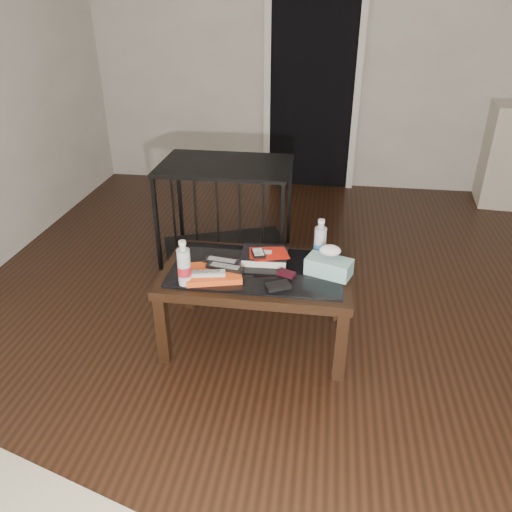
{
  "coord_description": "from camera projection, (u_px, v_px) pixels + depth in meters",
  "views": [
    {
      "loc": [
        -0.22,
        -2.42,
        1.77
      ],
      "look_at": [
        -0.55,
        -0.17,
        0.55
      ],
      "focal_mm": 35.0,
      "sensor_mm": 36.0,
      "label": 1
    }
  ],
  "objects": [
    {
      "name": "remote_black_front",
      "position": [
        225.0,
        267.0,
        2.57
      ],
      "size": [
        0.21,
        0.09,
        0.02
      ],
      "primitive_type": "cube",
      "rotation": [
        0.0,
        0.0,
        -0.18
      ],
      "color": "black",
      "rests_on": "magazines"
    },
    {
      "name": "dvd_mailers",
      "position": [
        267.0,
        253.0,
        2.7
      ],
      "size": [
        0.21,
        0.17,
        0.01
      ],
      "primitive_type": "cube",
      "rotation": [
        0.0,
        0.0,
        0.17
      ],
      "color": "red",
      "rests_on": "textbook"
    },
    {
      "name": "doorway",
      "position": [
        312.0,
        80.0,
        4.64
      ],
      "size": [
        0.9,
        0.08,
        2.07
      ],
      "color": "black",
      "rests_on": "ground"
    },
    {
      "name": "water_bottle_right",
      "position": [
        320.0,
        240.0,
        2.67
      ],
      "size": [
        0.08,
        0.08,
        0.24
      ],
      "primitive_type": "cylinder",
      "rotation": [
        0.0,
        0.0,
        -0.28
      ],
      "color": "#B8BEC3",
      "rests_on": "coffee_table"
    },
    {
      "name": "flip_phone",
      "position": [
        286.0,
        273.0,
        2.57
      ],
      "size": [
        0.1,
        0.08,
        0.02
      ],
      "primitive_type": "cube",
      "rotation": [
        0.0,
        0.0,
        -0.43
      ],
      "color": "black",
      "rests_on": "coffee_table"
    },
    {
      "name": "water_bottle_left",
      "position": [
        184.0,
        263.0,
        2.45
      ],
      "size": [
        0.07,
        0.07,
        0.24
      ],
      "primitive_type": "cylinder",
      "rotation": [
        0.0,
        0.0,
        0.02
      ],
      "color": "silver",
      "rests_on": "coffee_table"
    },
    {
      "name": "ground",
      "position": [
        352.0,
        331.0,
        2.92
      ],
      "size": [
        5.0,
        5.0,
        0.0
      ],
      "primitive_type": "plane",
      "color": "black",
      "rests_on": "ground"
    },
    {
      "name": "room_shell",
      "position": [
        386.0,
        28.0,
        2.16
      ],
      "size": [
        5.0,
        5.0,
        5.0
      ],
      "color": "beige",
      "rests_on": "ground"
    },
    {
      "name": "pet_crate",
      "position": [
        227.0,
        227.0,
        3.65
      ],
      "size": [
        1.06,
        0.89,
        0.71
      ],
      "rotation": [
        0.0,
        0.0,
        0.38
      ],
      "color": "black",
      "rests_on": "ground"
    },
    {
      "name": "remote_silver",
      "position": [
        205.0,
        273.0,
        2.52
      ],
      "size": [
        0.21,
        0.09,
        0.02
      ],
      "primitive_type": "cube",
      "rotation": [
        0.0,
        0.0,
        0.2
      ],
      "color": "silver",
      "rests_on": "magazines"
    },
    {
      "name": "ipod",
      "position": [
        258.0,
        253.0,
        2.67
      ],
      "size": [
        0.09,
        0.12,
        0.02
      ],
      "primitive_type": "cube",
      "rotation": [
        0.0,
        0.0,
        0.32
      ],
      "color": "black",
      "rests_on": "dvd_mailers"
    },
    {
      "name": "wallet",
      "position": [
        278.0,
        286.0,
        2.47
      ],
      "size": [
        0.14,
        0.12,
        0.02
      ],
      "primitive_type": "cube",
      "rotation": [
        0.0,
        0.0,
        0.47
      ],
      "color": "black",
      "rests_on": "coffee_table"
    },
    {
      "name": "remote_black_back",
      "position": [
        222.0,
        261.0,
        2.63
      ],
      "size": [
        0.21,
        0.08,
        0.02
      ],
      "primitive_type": "cube",
      "rotation": [
        0.0,
        0.0,
        -0.16
      ],
      "color": "black",
      "rests_on": "magazines"
    },
    {
      "name": "tissue_box",
      "position": [
        329.0,
        267.0,
        2.57
      ],
      "size": [
        0.26,
        0.19,
        0.09
      ],
      "primitive_type": "cube",
      "rotation": [
        0.0,
        0.0,
        -0.34
      ],
      "color": "teal",
      "rests_on": "coffee_table"
    },
    {
      "name": "textbook",
      "position": [
        265.0,
        256.0,
        2.72
      ],
      "size": [
        0.26,
        0.21,
        0.05
      ],
      "primitive_type": "cube",
      "rotation": [
        0.0,
        0.0,
        0.04
      ],
      "color": "black",
      "rests_on": "coffee_table"
    },
    {
      "name": "magazines",
      "position": [
        214.0,
        273.0,
        2.57
      ],
      "size": [
        0.33,
        0.28,
        0.03
      ],
      "primitive_type": "cube",
      "rotation": [
        0.0,
        0.0,
        0.27
      ],
      "color": "#F04E16",
      "rests_on": "coffee_table"
    },
    {
      "name": "coffee_table",
      "position": [
        257.0,
        279.0,
        2.68
      ],
      "size": [
        1.0,
        0.6,
        0.46
      ],
      "color": "black",
      "rests_on": "ground"
    }
  ]
}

